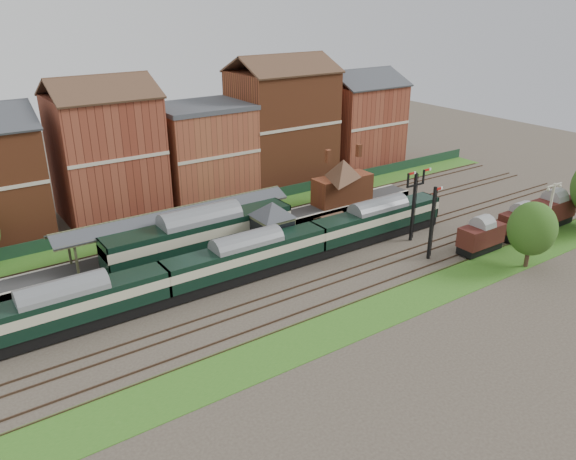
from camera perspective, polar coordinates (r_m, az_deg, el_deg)
ground at (r=59.77m, az=2.57°, el=-2.87°), size 160.00×160.00×0.00m
grass_back at (r=72.09m, az=-5.10°, el=1.68°), size 90.00×4.50×0.06m
grass_front at (r=51.83m, az=10.63°, el=-7.51°), size 90.00×5.00×0.06m
fence at (r=73.49m, az=-5.90°, el=2.66°), size 90.00×0.12×1.50m
platform at (r=64.61m, az=-6.20°, el=-0.47°), size 55.00×3.40×1.00m
signal_box at (r=59.32m, az=-1.59°, el=0.31°), size 5.40×5.40×6.00m
brick_hut at (r=64.45m, az=4.40°, el=0.21°), size 3.20×2.64×2.94m
station_building at (r=72.42m, az=5.58°, el=5.05°), size 8.10×8.10×5.90m
canopy at (r=60.72m, az=-11.32°, el=1.81°), size 26.00×3.89×4.08m
semaphore_bracket at (r=63.88m, az=12.68°, el=2.80°), size 3.60×0.25×8.18m
semaphore_siding at (r=59.85m, az=14.41°, el=0.78°), size 1.23×0.25×8.00m
yard_lamp at (r=68.40m, az=25.06°, el=1.91°), size 2.60×0.22×7.00m
town_backdrop at (r=77.56m, az=-8.74°, el=8.42°), size 69.00×10.00×16.00m
dmu_train at (r=54.72m, az=-4.16°, el=-2.74°), size 51.46×2.71×3.95m
platform_railcar at (r=59.10m, az=-8.81°, el=-0.51°), size 20.60×3.24×4.75m
goods_van_a at (r=63.85m, az=19.01°, el=-0.61°), size 5.31×2.30×3.22m
goods_van_b at (r=69.35m, az=22.56°, el=0.74°), size 5.44×2.36×3.30m
goods_van_c at (r=74.40m, az=25.27°, el=1.85°), size 5.93×2.57×3.60m
tree_far at (r=61.22m, az=23.56°, el=0.12°), size 4.80×4.80×7.01m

